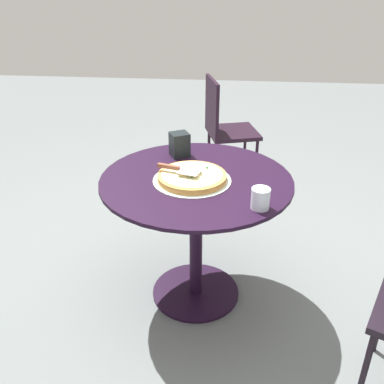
% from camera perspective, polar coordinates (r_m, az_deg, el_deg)
% --- Properties ---
extents(ground_plane, '(10.00, 10.00, 0.00)m').
position_cam_1_polar(ground_plane, '(2.47, 0.49, -13.13)').
color(ground_plane, slate).
extents(patio_table, '(0.93, 0.93, 0.71)m').
position_cam_1_polar(patio_table, '(2.16, 0.54, -2.43)').
color(patio_table, black).
rests_on(patio_table, ground).
extents(pizza_on_tray, '(0.37, 0.37, 0.05)m').
position_cam_1_polar(pizza_on_tray, '(2.04, -0.00, 1.97)').
color(pizza_on_tray, silver).
rests_on(pizza_on_tray, patio_table).
extents(pizza_server, '(0.22, 0.10, 0.02)m').
position_cam_1_polar(pizza_server, '(2.03, -1.83, 3.06)').
color(pizza_server, silver).
rests_on(pizza_server, pizza_on_tray).
extents(drinking_cup, '(0.08, 0.08, 0.09)m').
position_cam_1_polar(drinking_cup, '(1.82, 9.02, -0.85)').
color(drinking_cup, silver).
rests_on(drinking_cup, patio_table).
extents(napkin_dispenser, '(0.12, 0.12, 0.13)m').
position_cam_1_polar(napkin_dispenser, '(2.30, -1.65, 6.28)').
color(napkin_dispenser, black).
rests_on(napkin_dispenser, patio_table).
extents(patio_chair_corner, '(0.46, 0.46, 0.87)m').
position_cam_1_polar(patio_chair_corner, '(3.41, 4.26, 8.81)').
color(patio_chair_corner, black).
rests_on(patio_chair_corner, ground).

